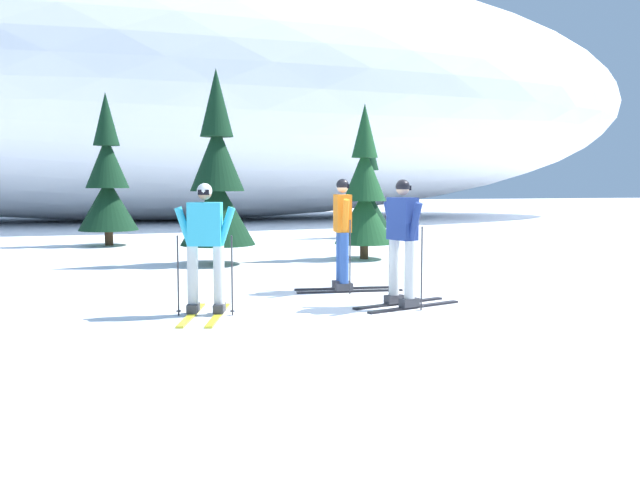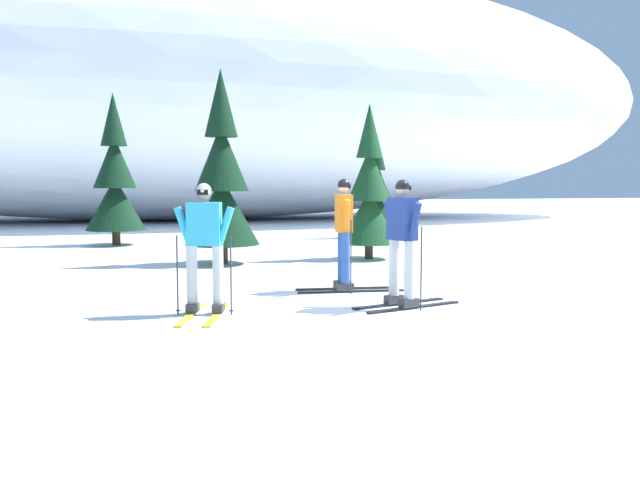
% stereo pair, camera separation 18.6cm
% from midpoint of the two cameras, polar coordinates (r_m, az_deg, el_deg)
% --- Properties ---
extents(ground_plane, '(120.00, 120.00, 0.00)m').
position_cam_midpoint_polar(ground_plane, '(9.94, 0.99, -5.48)').
color(ground_plane, white).
extents(skier_orange_jacket, '(1.81, 0.78, 1.86)m').
position_cam_midpoint_polar(skier_orange_jacket, '(10.99, 1.49, 0.64)').
color(skier_orange_jacket, black).
rests_on(skier_orange_jacket, ground).
extents(skier_cyan_jacket, '(0.87, 1.64, 1.79)m').
position_cam_midpoint_polar(skier_cyan_jacket, '(9.13, -10.40, -0.43)').
color(skier_cyan_jacket, gold).
rests_on(skier_cyan_jacket, ground).
extents(skier_navy_jacket, '(1.69, 0.92, 1.85)m').
position_cam_midpoint_polar(skier_navy_jacket, '(9.62, 6.55, 0.05)').
color(skier_navy_jacket, black).
rests_on(skier_navy_jacket, ground).
extents(pine_tree_center_left, '(1.69, 1.69, 4.38)m').
position_cam_midpoint_polar(pine_tree_center_left, '(20.06, -18.05, 4.77)').
color(pine_tree_center_left, '#47301E').
rests_on(pine_tree_center_left, ground).
extents(pine_tree_center, '(1.66, 1.66, 4.29)m').
position_cam_midpoint_polar(pine_tree_center, '(14.84, -9.17, 4.85)').
color(pine_tree_center, '#47301E').
rests_on(pine_tree_center, ground).
extents(pine_tree_center_right, '(1.41, 1.41, 3.65)m').
position_cam_midpoint_polar(pine_tree_center_right, '(15.69, 3.49, 3.93)').
color(pine_tree_center_right, '#47301E').
rests_on(pine_tree_center_right, ground).
extents(pine_tree_far_right, '(1.31, 1.31, 3.39)m').
position_cam_midpoint_polar(pine_tree_far_right, '(21.89, 4.06, 3.91)').
color(pine_tree_far_right, '#47301E').
rests_on(pine_tree_far_right, ground).
extents(snow_ridge_background, '(50.54, 18.20, 12.45)m').
position_cam_midpoint_polar(snow_ridge_background, '(33.64, -13.84, 12.32)').
color(snow_ridge_background, white).
rests_on(snow_ridge_background, ground).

